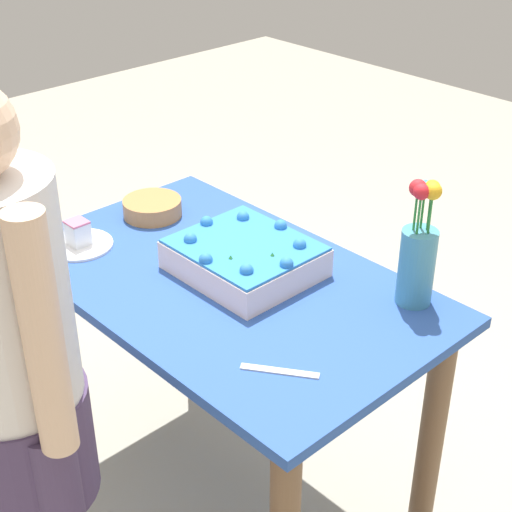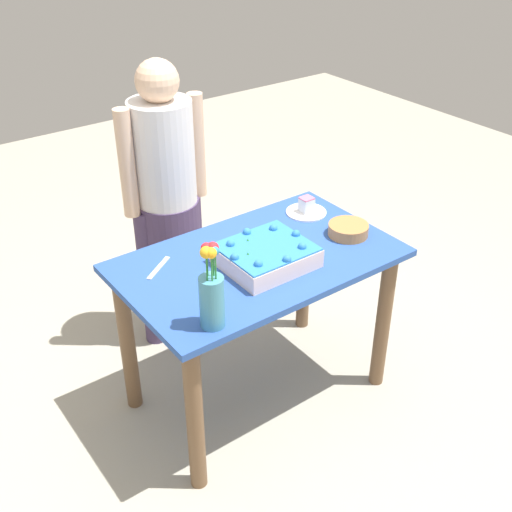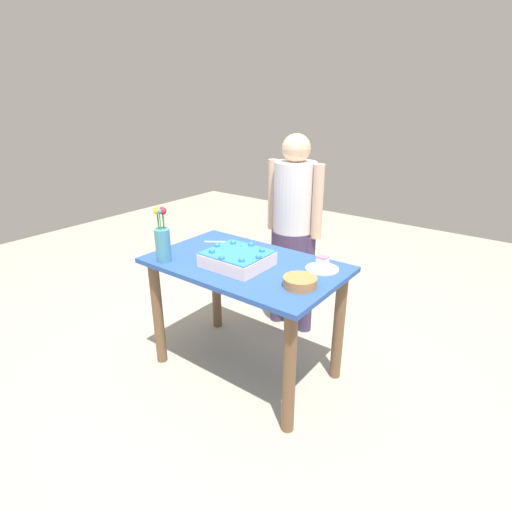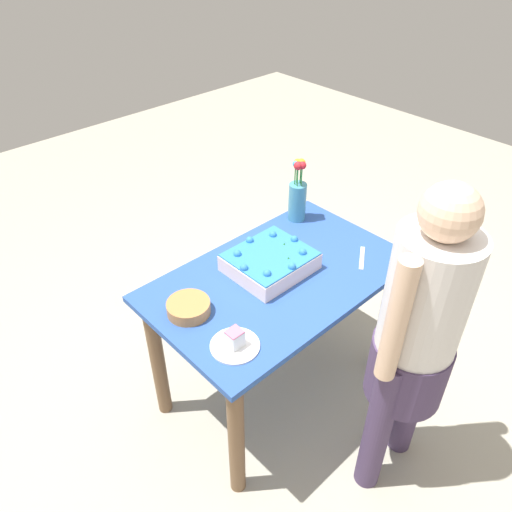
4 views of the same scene
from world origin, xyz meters
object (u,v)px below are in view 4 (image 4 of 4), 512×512
object	(u,v)px
sheet_cake	(270,261)
fruit_bowl	(189,307)
flower_vase	(298,196)
serving_plate_with_slice	(235,342)
cake_knife	(362,258)
person_standing	(417,334)

from	to	relation	value
sheet_cake	fruit_bowl	distance (m)	0.45
sheet_cake	flower_vase	bearing A→B (deg)	27.88
serving_plate_with_slice	flower_vase	distance (m)	0.97
cake_knife	fruit_bowl	world-z (taller)	fruit_bowl
cake_knife	sheet_cake	bearing A→B (deg)	-67.27
fruit_bowl	person_standing	bearing A→B (deg)	-55.71
cake_knife	person_standing	bearing A→B (deg)	21.99
sheet_cake	person_standing	bearing A→B (deg)	-85.19
cake_knife	fruit_bowl	xyz separation A→B (m)	(-0.83, 0.26, 0.02)
serving_plate_with_slice	person_standing	xyz separation A→B (m)	(0.50, -0.47, 0.06)
cake_knife	flower_vase	world-z (taller)	flower_vase
sheet_cake	fruit_bowl	world-z (taller)	sheet_cake
cake_knife	person_standing	xyz separation A→B (m)	(-0.32, -0.49, 0.08)
serving_plate_with_slice	fruit_bowl	bearing A→B (deg)	93.01
fruit_bowl	serving_plate_with_slice	bearing A→B (deg)	-86.99
flower_vase	person_standing	distance (m)	1.01
flower_vase	cake_knife	bearing A→B (deg)	-93.48
serving_plate_with_slice	cake_knife	bearing A→B (deg)	0.89
sheet_cake	serving_plate_with_slice	size ratio (longest dim) A/B	1.86
fruit_bowl	flower_vase	bearing A→B (deg)	12.72
serving_plate_with_slice	flower_vase	world-z (taller)	flower_vase
sheet_cake	flower_vase	distance (m)	0.47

